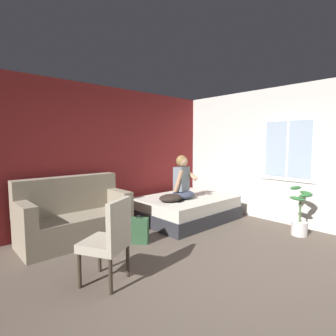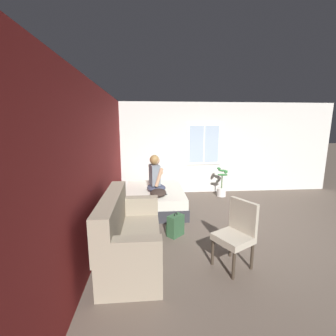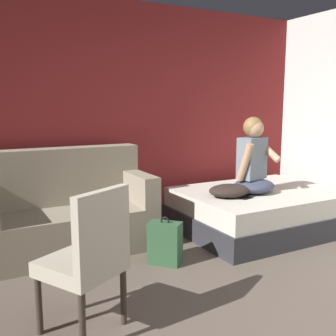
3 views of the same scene
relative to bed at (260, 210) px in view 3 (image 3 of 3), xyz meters
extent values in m
cube|color=maroon|center=(-1.36, 1.03, 1.11)|extent=(10.18, 0.16, 2.70)
cube|color=#2D2D33|center=(0.00, 0.00, -0.11)|extent=(1.91, 1.47, 0.26)
cube|color=beige|center=(0.00, 0.00, 0.13)|extent=(1.86, 1.42, 0.22)
cube|color=gray|center=(-2.21, 0.36, -0.02)|extent=(1.70, 0.80, 0.44)
cube|color=gray|center=(-2.21, 0.66, 0.50)|extent=(1.70, 0.24, 0.60)
cube|color=gray|center=(-1.45, 0.36, 0.36)|extent=(0.18, 0.80, 0.32)
cylinder|color=#382D23|center=(-2.42, -0.81, -0.04)|extent=(0.04, 0.04, 0.40)
cylinder|color=#382D23|center=(-2.76, -1.00, -0.04)|extent=(0.04, 0.04, 0.40)
cylinder|color=#382D23|center=(-2.23, -1.16, -0.04)|extent=(0.04, 0.04, 0.40)
cylinder|color=#382D23|center=(-2.57, -1.34, -0.04)|extent=(0.04, 0.04, 0.40)
cube|color=#B2A893|center=(-2.49, -1.08, 0.21)|extent=(0.63, 0.63, 0.10)
cube|color=#B2A893|center=(-2.40, -1.25, 0.50)|extent=(0.43, 0.28, 0.48)
ellipsoid|color=#383D51|center=(-0.15, -0.05, 0.32)|extent=(0.61, 0.55, 0.16)
cube|color=slate|center=(-0.16, -0.01, 0.64)|extent=(0.37, 0.27, 0.48)
cylinder|color=tan|center=(-0.34, -0.11, 0.62)|extent=(0.13, 0.23, 0.44)
cylinder|color=tan|center=(0.02, -0.05, 0.74)|extent=(0.17, 0.38, 0.29)
sphere|color=tan|center=(-0.16, -0.03, 0.99)|extent=(0.21, 0.21, 0.21)
ellipsoid|color=olive|center=(-0.16, -0.01, 1.00)|extent=(0.27, 0.27, 0.23)
cube|color=#2D5133|center=(-1.49, -0.37, -0.04)|extent=(0.34, 0.34, 0.40)
cube|color=#2D5133|center=(-1.41, -0.29, -0.13)|extent=(0.20, 0.21, 0.18)
torus|color=black|center=(-1.49, -0.37, 0.18)|extent=(0.07, 0.07, 0.09)
ellipsoid|color=#2D231E|center=(-0.53, -0.09, 0.31)|extent=(0.52, 0.42, 0.14)
cube|color=black|center=(-0.42, -0.24, 0.25)|extent=(0.15, 0.09, 0.01)
camera|label=1|loc=(-3.90, -3.70, 1.36)|focal=28.00mm
camera|label=2|loc=(-5.37, 0.09, 1.81)|focal=24.00mm
camera|label=3|loc=(-3.15, -3.50, 1.26)|focal=42.00mm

